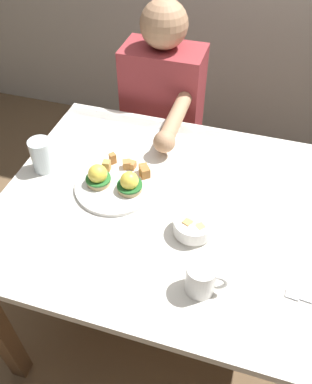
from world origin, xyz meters
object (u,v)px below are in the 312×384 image
(dining_table, at_px, (184,228))
(coffee_mug, at_px, (202,278))
(fruit_bowl, at_px, (193,226))
(water_glass_near, at_px, (42,156))
(fork, at_px, (312,301))
(eggs_benedict_plate, at_px, (116,182))
(diner_person, at_px, (162,115))

(dining_table, relative_size, coffee_mug, 10.76)
(fruit_bowl, distance_m, water_glass_near, 0.58)
(coffee_mug, bearing_deg, fork, 8.86)
(eggs_benedict_plate, bearing_deg, fork, -21.58)
(eggs_benedict_plate, xyz_separation_m, coffee_mug, (0.35, -0.30, 0.03))
(eggs_benedict_plate, relative_size, fork, 1.73)
(fork, distance_m, diner_person, 1.06)
(water_glass_near, xyz_separation_m, diner_person, (0.26, 0.56, -0.14))
(dining_table, height_order, coffee_mug, coffee_mug)
(fruit_bowl, bearing_deg, fork, -21.52)
(eggs_benedict_plate, distance_m, fork, 0.69)
(dining_table, bearing_deg, diner_person, 112.91)
(water_glass_near, bearing_deg, diner_person, 64.98)
(fork, relative_size, water_glass_near, 1.31)
(water_glass_near, bearing_deg, coffee_mug, -26.54)
(fruit_bowl, distance_m, diner_person, 0.77)
(fork, bearing_deg, water_glass_near, 163.61)
(fruit_bowl, distance_m, coffee_mug, 0.19)
(eggs_benedict_plate, relative_size, coffee_mug, 2.42)
(water_glass_near, bearing_deg, fork, -16.39)
(fruit_bowl, xyz_separation_m, coffee_mug, (0.06, -0.18, 0.02))
(eggs_benedict_plate, bearing_deg, diner_person, 90.87)
(eggs_benedict_plate, height_order, diner_person, diner_person)
(coffee_mug, distance_m, water_glass_near, 0.70)
(coffee_mug, distance_m, fork, 0.29)
(eggs_benedict_plate, xyz_separation_m, water_glass_near, (-0.27, 0.02, 0.03))
(eggs_benedict_plate, xyz_separation_m, fruit_bowl, (0.29, -0.12, 0.01))
(eggs_benedict_plate, distance_m, coffee_mug, 0.46)
(coffee_mug, height_order, fork, coffee_mug)
(eggs_benedict_plate, distance_m, fruit_bowl, 0.31)
(fruit_bowl, xyz_separation_m, diner_person, (-0.30, 0.69, -0.12))
(diner_person, bearing_deg, coffee_mug, -67.54)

